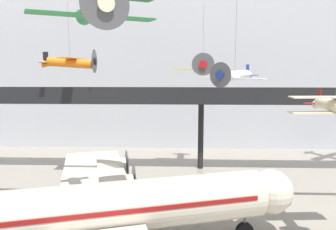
{
  "coord_description": "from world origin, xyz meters",
  "views": [
    {
      "loc": [
        -2.6,
        -15.92,
        12.57
      ],
      "look_at": [
        -3.6,
        10.94,
        8.67
      ],
      "focal_mm": 35.0,
      "sensor_mm": 36.0,
      "label": 1
    }
  ],
  "objects_px": {
    "suspended_plane_orange_highwing": "(70,62)",
    "suspended_plane_yellow_lowwing": "(203,67)",
    "suspended_plane_white_twin": "(235,76)",
    "airliner_silver_main": "(82,211)",
    "suspended_plane_green_biplane": "(93,9)",
    "suspended_plane_cream_biplane": "(336,106)"
  },
  "relations": [
    {
      "from": "suspended_plane_cream_biplane",
      "to": "suspended_plane_white_twin",
      "type": "height_order",
      "value": "suspended_plane_white_twin"
    },
    {
      "from": "suspended_plane_orange_highwing",
      "to": "suspended_plane_green_biplane",
      "type": "xyz_separation_m",
      "value": [
        7.45,
        -17.68,
        2.84
      ]
    },
    {
      "from": "suspended_plane_cream_biplane",
      "to": "suspended_plane_yellow_lowwing",
      "type": "bearing_deg",
      "value": -156.91
    },
    {
      "from": "airliner_silver_main",
      "to": "suspended_plane_green_biplane",
      "type": "distance_m",
      "value": 12.6
    },
    {
      "from": "suspended_plane_green_biplane",
      "to": "suspended_plane_yellow_lowwing",
      "type": "relative_size",
      "value": 0.88
    },
    {
      "from": "suspended_plane_orange_highwing",
      "to": "suspended_plane_yellow_lowwing",
      "type": "xyz_separation_m",
      "value": [
        15.37,
        2.06,
        -0.57
      ]
    },
    {
      "from": "airliner_silver_main",
      "to": "suspended_plane_orange_highwing",
      "type": "height_order",
      "value": "suspended_plane_orange_highwing"
    },
    {
      "from": "suspended_plane_cream_biplane",
      "to": "suspended_plane_white_twin",
      "type": "relative_size",
      "value": 1.21
    },
    {
      "from": "suspended_plane_green_biplane",
      "to": "suspended_plane_cream_biplane",
      "type": "bearing_deg",
      "value": 73.77
    },
    {
      "from": "suspended_plane_white_twin",
      "to": "suspended_plane_orange_highwing",
      "type": "bearing_deg",
      "value": -70.3
    },
    {
      "from": "suspended_plane_orange_highwing",
      "to": "suspended_plane_yellow_lowwing",
      "type": "relative_size",
      "value": 0.97
    },
    {
      "from": "suspended_plane_orange_highwing",
      "to": "suspended_plane_yellow_lowwing",
      "type": "distance_m",
      "value": 15.52
    },
    {
      "from": "suspended_plane_cream_biplane",
      "to": "suspended_plane_orange_highwing",
      "type": "bearing_deg",
      "value": -124.88
    },
    {
      "from": "suspended_plane_yellow_lowwing",
      "to": "airliner_silver_main",
      "type": "bearing_deg",
      "value": -20.37
    },
    {
      "from": "suspended_plane_orange_highwing",
      "to": "suspended_plane_green_biplane",
      "type": "distance_m",
      "value": 19.4
    },
    {
      "from": "suspended_plane_yellow_lowwing",
      "to": "suspended_plane_orange_highwing",
      "type": "bearing_deg",
      "value": -78.7
    },
    {
      "from": "suspended_plane_white_twin",
      "to": "suspended_plane_yellow_lowwing",
      "type": "bearing_deg",
      "value": -124.36
    },
    {
      "from": "suspended_plane_green_biplane",
      "to": "suspended_plane_yellow_lowwing",
      "type": "height_order",
      "value": "suspended_plane_green_biplane"
    },
    {
      "from": "suspended_plane_cream_biplane",
      "to": "suspended_plane_green_biplane",
      "type": "distance_m",
      "value": 17.67
    },
    {
      "from": "airliner_silver_main",
      "to": "suspended_plane_yellow_lowwing",
      "type": "bearing_deg",
      "value": 49.77
    },
    {
      "from": "airliner_silver_main",
      "to": "suspended_plane_cream_biplane",
      "type": "height_order",
      "value": "suspended_plane_cream_biplane"
    },
    {
      "from": "suspended_plane_orange_highwing",
      "to": "suspended_plane_white_twin",
      "type": "bearing_deg",
      "value": -24.15
    }
  ]
}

